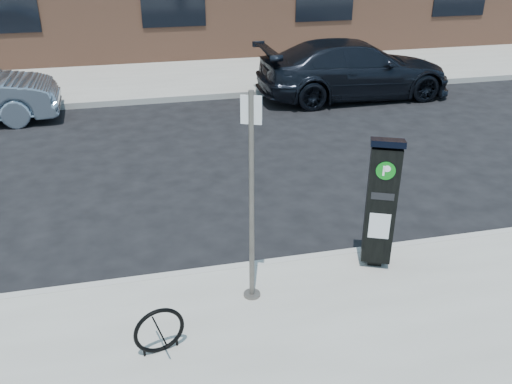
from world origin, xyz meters
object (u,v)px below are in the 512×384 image
object	(u,v)px
sign_pole	(252,203)
car_dark	(354,69)
parking_kiosk	(381,202)
bike_rack	(159,331)

from	to	relation	value
sign_pole	car_dark	bearing A→B (deg)	84.32
parking_kiosk	car_dark	distance (m)	8.26
sign_pole	car_dark	xyz separation A→B (m)	(4.59, 8.08, -0.67)
car_dark	sign_pole	bearing A→B (deg)	149.66
parking_kiosk	bike_rack	distance (m)	3.14
parking_kiosk	car_dark	xyz separation A→B (m)	(2.84, 7.75, -0.31)
parking_kiosk	sign_pole	size ratio (longest dim) A/B	0.70
parking_kiosk	bike_rack	world-z (taller)	parking_kiosk
sign_pole	parking_kiosk	bearing A→B (deg)	34.64
parking_kiosk	car_dark	world-z (taller)	parking_kiosk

